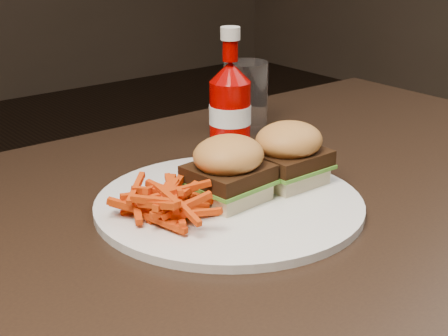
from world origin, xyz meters
TOP-DOWN VIEW (x-y plane):
  - dining_table at (0.00, 0.00)m, footprint 1.20×0.80m
  - plate at (-0.06, 0.02)m, footprint 0.33×0.33m
  - sandwich_half_a at (-0.06, 0.02)m, footprint 0.09×0.08m
  - sandwich_half_b at (0.04, 0.02)m, footprint 0.08×0.08m
  - fries_pile at (-0.14, 0.02)m, footprint 0.12×0.12m
  - ketchup_bottle at (0.05, 0.15)m, footprint 0.07×0.07m
  - tumbler at (0.17, 0.26)m, footprint 0.09×0.09m

SIDE VIEW (x-z plane):
  - dining_table at x=0.00m, z-range 0.71..0.75m
  - plate at x=-0.06m, z-range 0.75..0.76m
  - sandwich_half_a at x=-0.06m, z-range 0.76..0.78m
  - sandwich_half_b at x=0.04m, z-range 0.76..0.78m
  - fries_pile at x=-0.14m, z-range 0.76..0.80m
  - tumbler at x=0.17m, z-range 0.75..0.86m
  - ketchup_bottle at x=0.05m, z-range 0.75..0.87m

